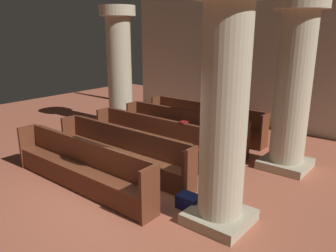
% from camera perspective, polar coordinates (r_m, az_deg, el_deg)
% --- Properties ---
extents(ground_plane, '(19.20, 19.20, 0.00)m').
position_cam_1_polar(ground_plane, '(6.52, -8.34, -11.28)').
color(ground_plane, '#AD5B42').
extents(back_wall, '(10.00, 0.16, 4.50)m').
position_cam_1_polar(back_wall, '(10.86, 15.87, 11.65)').
color(back_wall, beige).
rests_on(back_wall, ground).
extents(pew_row_0, '(3.70, 0.47, 0.93)m').
position_cam_1_polar(pew_row_0, '(9.74, 6.29, 1.19)').
color(pew_row_0, brown).
rests_on(pew_row_0, ground).
extents(pew_row_1, '(3.70, 0.46, 0.93)m').
position_cam_1_polar(pew_row_1, '(8.87, 2.45, -0.21)').
color(pew_row_1, brown).
rests_on(pew_row_1, ground).
extents(pew_row_2, '(3.70, 0.46, 0.93)m').
position_cam_1_polar(pew_row_2, '(8.06, -2.20, -1.89)').
color(pew_row_2, brown).
rests_on(pew_row_2, ground).
extents(pew_row_3, '(3.70, 0.46, 0.93)m').
position_cam_1_polar(pew_row_3, '(7.32, -7.84, -3.92)').
color(pew_row_3, brown).
rests_on(pew_row_3, ground).
extents(pew_row_4, '(3.70, 0.46, 0.93)m').
position_cam_1_polar(pew_row_4, '(6.68, -14.69, -6.31)').
color(pew_row_4, brown).
rests_on(pew_row_4, ground).
extents(pillar_aisle_side, '(1.08, 1.08, 3.66)m').
position_cam_1_polar(pillar_aisle_side, '(7.53, 20.58, 6.88)').
color(pillar_aisle_side, tan).
rests_on(pillar_aisle_side, ground).
extents(pillar_far_side, '(1.08, 1.08, 3.66)m').
position_cam_1_polar(pillar_far_side, '(10.58, -8.28, 10.09)').
color(pillar_far_side, tan).
rests_on(pillar_far_side, ground).
extents(pillar_aisle_rear, '(1.01, 1.01, 3.66)m').
position_cam_1_polar(pillar_aisle_rear, '(4.94, 9.58, 3.32)').
color(pillar_aisle_rear, tan).
rests_on(pillar_aisle_rear, ground).
extents(lectern, '(0.48, 0.45, 1.08)m').
position_cam_1_polar(lectern, '(10.49, 11.61, 1.82)').
color(lectern, '#411E13').
rests_on(lectern, ground).
extents(hymn_book, '(0.16, 0.19, 0.03)m').
position_cam_1_polar(hymn_book, '(7.64, 2.60, 0.65)').
color(hymn_book, maroon).
rests_on(hymn_book, pew_row_2).
extents(kneeler_box_navy, '(0.40, 0.28, 0.24)m').
position_cam_1_polar(kneeler_box_navy, '(5.93, 3.58, -12.74)').
color(kneeler_box_navy, navy).
rests_on(kneeler_box_navy, ground).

